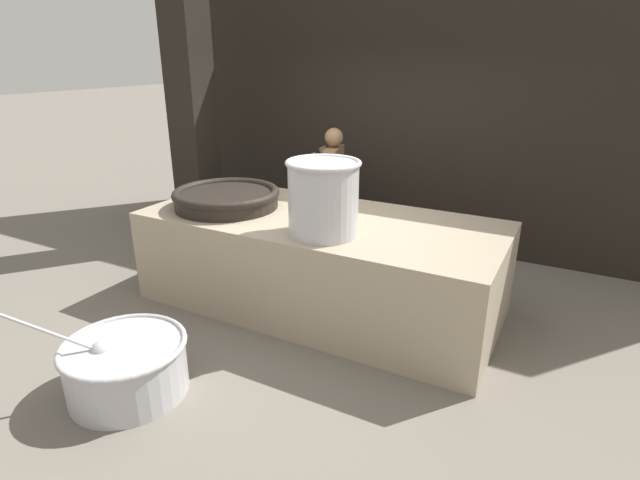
{
  "coord_description": "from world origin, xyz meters",
  "views": [
    {
      "loc": [
        2.16,
        -4.01,
        2.41
      ],
      "look_at": [
        0.0,
        0.0,
        0.69
      ],
      "focal_mm": 28.0,
      "sensor_mm": 36.0,
      "label": 1
    }
  ],
  "objects_px": {
    "prep_bowl_vegetables": "(126,365)",
    "cook": "(333,188)",
    "giant_wok_near": "(226,197)",
    "stock_pot": "(323,197)"
  },
  "relations": [
    {
      "from": "prep_bowl_vegetables",
      "to": "cook",
      "type": "bearing_deg",
      "value": 88.64
    },
    {
      "from": "giant_wok_near",
      "to": "prep_bowl_vegetables",
      "type": "height_order",
      "value": "giant_wok_near"
    },
    {
      "from": "cook",
      "to": "giant_wok_near",
      "type": "bearing_deg",
      "value": 58.52
    },
    {
      "from": "stock_pot",
      "to": "cook",
      "type": "relative_size",
      "value": 0.41
    },
    {
      "from": "giant_wok_near",
      "to": "cook",
      "type": "xyz_separation_m",
      "value": [
        0.48,
        1.45,
        -0.17
      ]
    },
    {
      "from": "giant_wok_near",
      "to": "prep_bowl_vegetables",
      "type": "distance_m",
      "value": 1.99
    },
    {
      "from": "stock_pot",
      "to": "prep_bowl_vegetables",
      "type": "xyz_separation_m",
      "value": [
        -0.85,
        -1.53,
        -1.03
      ]
    },
    {
      "from": "stock_pot",
      "to": "cook",
      "type": "distance_m",
      "value": 1.91
    },
    {
      "from": "cook",
      "to": "prep_bowl_vegetables",
      "type": "relative_size",
      "value": 1.6
    },
    {
      "from": "giant_wok_near",
      "to": "stock_pot",
      "type": "height_order",
      "value": "stock_pot"
    }
  ]
}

